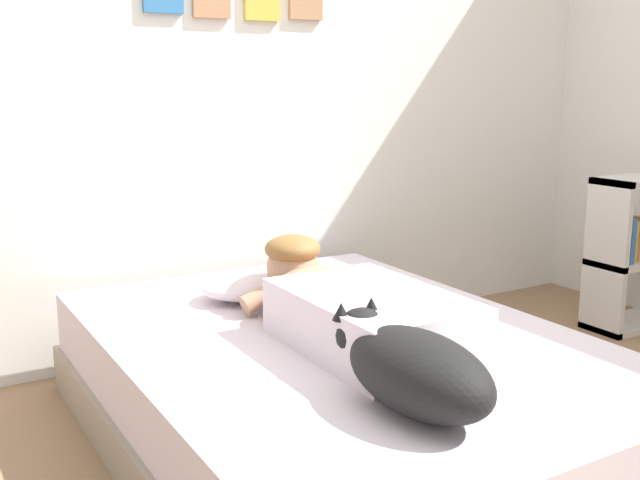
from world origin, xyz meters
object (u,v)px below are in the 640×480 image
object	(u,v)px
pillow	(267,283)
person_lying	(347,305)
bookshelf	(632,251)
cell_phone	(405,327)
coffee_cup	(321,280)
dog	(410,367)
bed	(340,392)

from	to	relation	value
pillow	person_lying	distance (m)	0.54
person_lying	bookshelf	bearing A→B (deg)	10.58
cell_phone	pillow	bearing A→B (deg)	111.14
person_lying	pillow	bearing A→B (deg)	91.41
pillow	coffee_cup	xyz separation A→B (m)	(0.23, -0.02, -0.02)
person_lying	coffee_cup	size ratio (longest dim) A/B	7.36
coffee_cup	cell_phone	distance (m)	0.55
person_lying	dog	bearing A→B (deg)	-105.60
coffee_cup	bookshelf	bearing A→B (deg)	-5.79
pillow	bookshelf	bearing A→B (deg)	-5.73
pillow	bookshelf	xyz separation A→B (m)	(1.89, -0.19, -0.06)
cell_phone	bookshelf	world-z (taller)	bookshelf
coffee_cup	bookshelf	xyz separation A→B (m)	(1.67, -0.17, -0.04)
person_lying	cell_phone	distance (m)	0.23
bed	person_lying	bearing A→B (deg)	-58.70
dog	bookshelf	xyz separation A→B (m)	(2.02, 0.87, -0.11)
bed	pillow	distance (m)	0.58
coffee_cup	bookshelf	world-z (taller)	bookshelf
person_lying	coffee_cup	xyz separation A→B (m)	(0.21, 0.52, -0.07)
bed	cell_phone	size ratio (longest dim) A/B	14.35
bed	bookshelf	size ratio (longest dim) A/B	2.68
bed	bookshelf	world-z (taller)	bookshelf
person_lying	dog	distance (m)	0.54
pillow	cell_phone	bearing A→B (deg)	-68.86
bed	bookshelf	distance (m)	1.93
bed	bookshelf	bearing A→B (deg)	9.99
bed	pillow	xyz separation A→B (m)	(-0.00, 0.52, 0.25)
person_lying	bookshelf	xyz separation A→B (m)	(1.88, 0.35, -0.11)
cell_phone	coffee_cup	bearing A→B (deg)	89.61
bookshelf	person_lying	bearing A→B (deg)	-169.42
pillow	dog	size ratio (longest dim) A/B	0.90
person_lying	cell_phone	bearing A→B (deg)	-8.87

